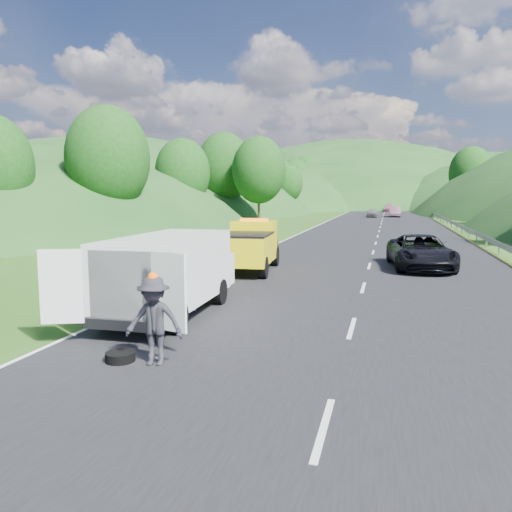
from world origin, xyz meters
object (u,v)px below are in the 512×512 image
(child, at_px, (192,311))
(white_van, at_px, (171,270))
(suitcase, at_px, (154,291))
(passing_suv, at_px, (420,269))
(spare_tire, at_px, (121,362))
(tow_truck, at_px, (250,246))
(worker, at_px, (155,365))
(woman, at_px, (198,292))

(child, bearing_deg, white_van, -93.07)
(suitcase, bearing_deg, passing_suv, 46.28)
(spare_tire, bearing_deg, white_van, 99.39)
(tow_truck, xyz_separation_m, worker, (1.51, -12.96, -1.19))
(child, relative_size, suitcase, 1.95)
(tow_truck, xyz_separation_m, suitcase, (-1.57, -6.86, -0.91))
(tow_truck, relative_size, woman, 3.48)
(tow_truck, height_order, suitcase, tow_truck)
(worker, xyz_separation_m, spare_tire, (-0.82, -0.00, 0.00))
(woman, relative_size, passing_suv, 0.29)
(child, height_order, passing_suv, passing_suv)
(worker, bearing_deg, spare_tire, 172.95)
(white_van, xyz_separation_m, worker, (1.51, -4.16, -1.36))
(spare_tire, bearing_deg, passing_suv, 65.96)
(woman, bearing_deg, tow_truck, 6.71)
(suitcase, distance_m, passing_suv, 13.49)
(child, bearing_deg, worker, -50.03)
(woman, bearing_deg, spare_tire, -158.32)
(suitcase, xyz_separation_m, spare_tire, (2.25, -6.11, -0.28))
(tow_truck, bearing_deg, spare_tire, -92.32)
(tow_truck, bearing_deg, child, -92.73)
(child, bearing_deg, spare_tire, -59.60)
(white_van, xyz_separation_m, spare_tire, (0.69, -4.16, -1.36))
(child, relative_size, worker, 0.57)
(woman, xyz_separation_m, spare_tire, (1.23, -7.66, 0.00))
(woman, xyz_separation_m, child, (0.91, -2.84, 0.00))
(passing_suv, bearing_deg, woman, -141.99)
(woman, bearing_deg, worker, -152.42)
(white_van, height_order, child, white_van)
(worker, relative_size, suitcase, 3.41)
(woman, bearing_deg, suitcase, 159.12)
(tow_truck, height_order, white_van, tow_truck)
(woman, xyz_separation_m, worker, (2.05, -7.65, 0.00))
(tow_truck, bearing_deg, worker, -88.70)
(tow_truck, relative_size, child, 5.37)
(woman, relative_size, spare_tire, 2.60)
(child, bearing_deg, passing_suv, 82.92)
(worker, xyz_separation_m, passing_suv, (6.25, 15.86, 0.00))
(tow_truck, height_order, worker, tow_truck)
(tow_truck, xyz_separation_m, passing_suv, (7.76, 2.89, -1.19))
(tow_truck, distance_m, spare_tire, 13.04)
(tow_truck, relative_size, passing_suv, 1.00)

